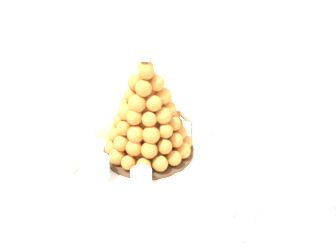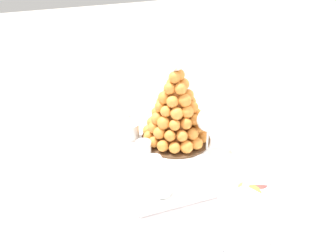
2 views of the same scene
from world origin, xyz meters
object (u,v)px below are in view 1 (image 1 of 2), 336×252
(dessert_cup_right, at_px, (224,203))
(creme_brulee_ramekin, at_px, (108,136))
(serving_tray, at_px, (156,164))
(wine_glass, at_px, (193,109))
(dessert_cup_mid_left, at_px, (98,169))
(dessert_cup_mid_right, at_px, (182,188))
(dessert_cup_centre, at_px, (141,179))
(dessert_cup_left, at_px, (65,162))
(croquembouche, at_px, (147,115))

(dessert_cup_right, distance_m, creme_brulee_ramekin, 0.43)
(serving_tray, distance_m, creme_brulee_ramekin, 0.19)
(serving_tray, height_order, dessert_cup_right, dessert_cup_right)
(dessert_cup_right, bearing_deg, wine_glass, 124.99)
(dessert_cup_mid_left, xyz_separation_m, dessert_cup_right, (0.34, 0.00, -0.00))
(wine_glass, bearing_deg, dessert_cup_mid_right, -77.04)
(serving_tray, height_order, dessert_cup_mid_left, dessert_cup_mid_left)
(dessert_cup_centre, distance_m, wine_glass, 0.25)
(dessert_cup_left, distance_m, dessert_cup_centre, 0.22)
(serving_tray, relative_size, creme_brulee_ramekin, 6.52)
(dessert_cup_centre, relative_size, wine_glass, 0.32)
(serving_tray, height_order, wine_glass, wine_glass)
(dessert_cup_right, bearing_deg, creme_brulee_ramekin, 158.28)
(dessert_cup_mid_left, bearing_deg, dessert_cup_right, 0.74)
(creme_brulee_ramekin, bearing_deg, dessert_cup_right, -21.72)
(dessert_cup_mid_left, distance_m, dessert_cup_mid_right, 0.23)
(dessert_cup_left, height_order, wine_glass, wine_glass)
(dessert_cup_right, xyz_separation_m, wine_glass, (-0.16, 0.23, 0.09))
(croquembouche, distance_m, dessert_cup_mid_left, 0.20)
(dessert_cup_left, relative_size, dessert_cup_right, 0.98)
(croquembouche, bearing_deg, dessert_cup_right, -29.58)
(croquembouche, relative_size, creme_brulee_ramekin, 3.51)
(dessert_cup_centre, relative_size, dessert_cup_mid_right, 1.03)
(dessert_cup_left, height_order, dessert_cup_mid_left, dessert_cup_mid_left)
(dessert_cup_left, relative_size, dessert_cup_centre, 1.11)
(dessert_cup_right, bearing_deg, serving_tray, 154.05)
(dessert_cup_mid_left, xyz_separation_m, wine_glass, (0.18, 0.23, 0.09))
(dessert_cup_right, height_order, wine_glass, wine_glass)
(dessert_cup_mid_left, bearing_deg, dessert_cup_centre, 6.55)
(wine_glass, bearing_deg, serving_tray, -116.25)
(creme_brulee_ramekin, bearing_deg, serving_tray, -16.18)
(dessert_cup_left, xyz_separation_m, dessert_cup_right, (0.44, 0.01, 0.00))
(croquembouche, xyz_separation_m, creme_brulee_ramekin, (-0.14, 0.01, -0.11))
(dessert_cup_mid_left, xyz_separation_m, dessert_cup_centre, (0.12, 0.01, -0.01))
(croquembouche, bearing_deg, serving_tray, -44.29)
(croquembouche, relative_size, dessert_cup_centre, 5.79)
(dessert_cup_left, bearing_deg, serving_tray, 27.51)
(dessert_cup_left, relative_size, dessert_cup_mid_right, 1.14)
(wine_glass, bearing_deg, croquembouche, -142.73)
(dessert_cup_centre, relative_size, creme_brulee_ramekin, 0.61)
(croquembouche, height_order, dessert_cup_right, croquembouche)
(croquembouche, height_order, wine_glass, croquembouche)
(croquembouche, relative_size, dessert_cup_mid_left, 5.00)
(dessert_cup_left, bearing_deg, croquembouche, 41.87)
(wine_glass, bearing_deg, dessert_cup_centre, -105.07)
(dessert_cup_mid_right, bearing_deg, croquembouche, 138.04)
(dessert_cup_mid_left, relative_size, dessert_cup_centre, 1.16)
(dessert_cup_left, xyz_separation_m, wine_glass, (0.28, 0.23, 0.10))
(dessert_cup_centre, xyz_separation_m, creme_brulee_ramekin, (-0.18, 0.15, -0.01))
(dessert_cup_left, bearing_deg, dessert_cup_right, 0.86)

